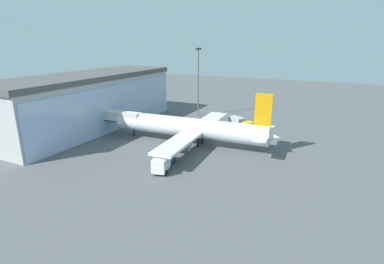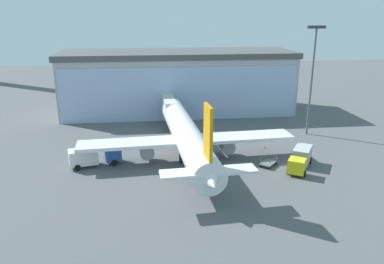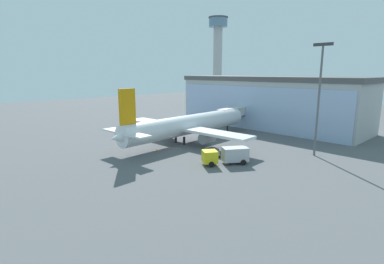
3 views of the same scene
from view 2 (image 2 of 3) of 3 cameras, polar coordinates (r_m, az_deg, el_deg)
ground at (r=52.55m, az=1.39°, el=-6.13°), size 240.00×240.00×0.00m
terminal_building at (r=83.80m, az=-2.15°, el=7.68°), size 50.47×16.23×13.34m
jet_bridge at (r=74.74m, az=-3.71°, el=4.57°), size 2.70×14.38×5.67m
apron_light_mast at (r=69.46m, az=17.87°, el=8.69°), size 3.20×0.40×19.20m
airplane at (r=56.38m, az=-0.86°, el=-0.55°), size 32.17×37.12×11.75m
catering_truck at (r=56.03m, az=-14.83°, el=-3.57°), size 7.62×3.92×2.65m
fuel_truck at (r=55.57m, az=16.21°, el=-3.87°), size 5.77×7.34×2.65m
baggage_cart at (r=55.48m, az=11.58°, el=-4.62°), size 3.08×3.14×1.50m
safety_cone_nose at (r=49.18m, az=2.39°, el=-7.53°), size 0.36×0.36×0.55m
safety_cone_wingtip at (r=62.45m, az=10.95°, el=-2.24°), size 0.36×0.36×0.55m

